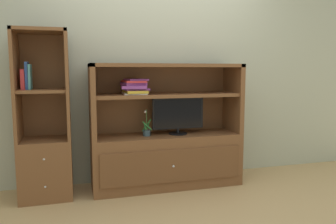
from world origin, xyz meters
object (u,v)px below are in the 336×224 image
media_console (167,146)px  potted_plant (147,131)px  upright_book_row (27,78)px  bookshelf_tall (45,144)px  magazine_stack (134,87)px  tv_monitor (178,115)px

media_console → potted_plant: size_ratio=5.70×
upright_book_row → bookshelf_tall: bearing=4.1°
potted_plant → upright_book_row: size_ratio=1.09×
potted_plant → magazine_stack: (-0.12, 0.02, 0.47)m
tv_monitor → media_console: bearing=171.8°
media_console → upright_book_row: 1.57m
potted_plant → upright_book_row: upright_book_row is taller
media_console → upright_book_row: bearing=-179.8°
tv_monitor → upright_book_row: size_ratio=2.19×
potted_plant → bookshelf_tall: bookshelf_tall is taller
potted_plant → tv_monitor: bearing=1.5°
magazine_stack → bookshelf_tall: bookshelf_tall is taller
media_console → bookshelf_tall: size_ratio=0.98×
potted_plant → bookshelf_tall: 1.02m
tv_monitor → potted_plant: 0.38m
tv_monitor → bookshelf_tall: 1.38m
bookshelf_tall → upright_book_row: 0.67m
media_console → potted_plant: media_console is taller
media_console → upright_book_row: (-1.38, -0.01, 0.75)m
tv_monitor → magazine_stack: 0.57m
bookshelf_tall → potted_plant: bearing=-1.8°
magazine_stack → upright_book_row: size_ratio=1.37×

